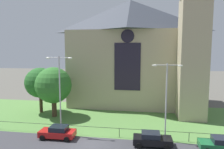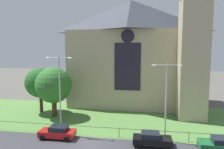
{
  "view_description": "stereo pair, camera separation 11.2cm",
  "coord_description": "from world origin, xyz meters",
  "px_view_note": "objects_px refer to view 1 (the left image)",
  "views": [
    {
      "loc": [
        5.84,
        -21.21,
        10.42
      ],
      "look_at": [
        1.18,
        8.0,
        6.98
      ],
      "focal_mm": 33.08,
      "sensor_mm": 36.0,
      "label": 1
    },
    {
      "loc": [
        5.95,
        -21.19,
        10.42
      ],
      "look_at": [
        1.18,
        8.0,
        6.98
      ],
      "focal_mm": 33.08,
      "sensor_mm": 36.0,
      "label": 2
    }
  ],
  "objects_px": {
    "streetlamp_near": "(60,86)",
    "parked_car_red": "(58,132)",
    "tree_left_near": "(53,85)",
    "tree_left_far": "(40,83)",
    "streetlamp_far": "(166,93)",
    "parked_car_black": "(152,139)",
    "church_building": "(134,51)",
    "parked_car_green": "(221,145)"
  },
  "relations": [
    {
      "from": "streetlamp_near",
      "to": "parked_car_red",
      "type": "relative_size",
      "value": 2.31
    },
    {
      "from": "tree_left_far",
      "to": "parked_car_black",
      "type": "relative_size",
      "value": 1.79
    },
    {
      "from": "tree_left_far",
      "to": "streetlamp_far",
      "type": "bearing_deg",
      "value": -22.45
    },
    {
      "from": "tree_left_far",
      "to": "parked_car_red",
      "type": "relative_size",
      "value": 1.79
    },
    {
      "from": "tree_left_near",
      "to": "streetlamp_far",
      "type": "bearing_deg",
      "value": -21.15
    },
    {
      "from": "tree_left_near",
      "to": "parked_car_red",
      "type": "relative_size",
      "value": 1.86
    },
    {
      "from": "streetlamp_near",
      "to": "parked_car_red",
      "type": "bearing_deg",
      "value": -83.37
    },
    {
      "from": "parked_car_red",
      "to": "tree_left_near",
      "type": "bearing_deg",
      "value": -63.85
    },
    {
      "from": "church_building",
      "to": "parked_car_black",
      "type": "distance_m",
      "value": 20.52
    },
    {
      "from": "parked_car_green",
      "to": "tree_left_near",
      "type": "bearing_deg",
      "value": -18.77
    },
    {
      "from": "tree_left_near",
      "to": "parked_car_green",
      "type": "bearing_deg",
      "value": -20.3
    },
    {
      "from": "parked_car_red",
      "to": "church_building",
      "type": "bearing_deg",
      "value": -115.3
    },
    {
      "from": "tree_left_far",
      "to": "parked_car_black",
      "type": "bearing_deg",
      "value": -28.02
    },
    {
      "from": "church_building",
      "to": "tree_left_far",
      "type": "xyz_separation_m",
      "value": [
        -15.11,
        -8.25,
        -5.21
      ]
    },
    {
      "from": "tree_left_far",
      "to": "parked_car_red",
      "type": "xyz_separation_m",
      "value": [
        7.13,
        -9.46,
        -4.32
      ]
    },
    {
      "from": "tree_left_near",
      "to": "parked_car_black",
      "type": "bearing_deg",
      "value": -27.84
    },
    {
      "from": "tree_left_near",
      "to": "streetlamp_near",
      "type": "relative_size",
      "value": 0.8
    },
    {
      "from": "parked_car_black",
      "to": "parked_car_green",
      "type": "height_order",
      "value": "same"
    },
    {
      "from": "streetlamp_far",
      "to": "parked_car_black",
      "type": "height_order",
      "value": "streetlamp_far"
    },
    {
      "from": "tree_left_near",
      "to": "streetlamp_far",
      "type": "distance_m",
      "value": 17.75
    },
    {
      "from": "streetlamp_near",
      "to": "parked_car_red",
      "type": "distance_m",
      "value": 5.49
    },
    {
      "from": "parked_car_black",
      "to": "church_building",
      "type": "bearing_deg",
      "value": 98.29
    },
    {
      "from": "tree_left_near",
      "to": "parked_car_green",
      "type": "relative_size",
      "value": 1.85
    },
    {
      "from": "streetlamp_near",
      "to": "tree_left_far",
      "type": "bearing_deg",
      "value": 130.58
    },
    {
      "from": "tree_left_far",
      "to": "streetlamp_near",
      "type": "bearing_deg",
      "value": -49.42
    },
    {
      "from": "tree_left_far",
      "to": "streetlamp_far",
      "type": "xyz_separation_m",
      "value": [
        19.7,
        -8.14,
        0.6
      ]
    },
    {
      "from": "streetlamp_far",
      "to": "tree_left_near",
      "type": "bearing_deg",
      "value": 158.85
    },
    {
      "from": "tree_left_far",
      "to": "tree_left_near",
      "type": "bearing_deg",
      "value": -28.86
    },
    {
      "from": "streetlamp_near",
      "to": "streetlamp_far",
      "type": "relative_size",
      "value": 1.08
    },
    {
      "from": "streetlamp_near",
      "to": "parked_car_green",
      "type": "distance_m",
      "value": 19.04
    },
    {
      "from": "tree_left_near",
      "to": "streetlamp_far",
      "type": "relative_size",
      "value": 0.87
    },
    {
      "from": "parked_car_black",
      "to": "streetlamp_near",
      "type": "bearing_deg",
      "value": 170.86
    },
    {
      "from": "parked_car_red",
      "to": "streetlamp_near",
      "type": "bearing_deg",
      "value": -84.4
    },
    {
      "from": "parked_car_red",
      "to": "parked_car_green",
      "type": "distance_m",
      "value": 18.04
    },
    {
      "from": "streetlamp_near",
      "to": "parked_car_black",
      "type": "distance_m",
      "value": 12.49
    },
    {
      "from": "streetlamp_near",
      "to": "parked_car_black",
      "type": "height_order",
      "value": "streetlamp_near"
    },
    {
      "from": "streetlamp_near",
      "to": "church_building",
      "type": "bearing_deg",
      "value": 63.59
    },
    {
      "from": "church_building",
      "to": "parked_car_black",
      "type": "height_order",
      "value": "church_building"
    },
    {
      "from": "parked_car_green",
      "to": "parked_car_red",
      "type": "bearing_deg",
      "value": 0.21
    },
    {
      "from": "church_building",
      "to": "parked_car_green",
      "type": "height_order",
      "value": "church_building"
    },
    {
      "from": "tree_left_far",
      "to": "parked_car_green",
      "type": "bearing_deg",
      "value": -21.44
    },
    {
      "from": "tree_left_far",
      "to": "streetlamp_far",
      "type": "relative_size",
      "value": 0.84
    }
  ]
}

